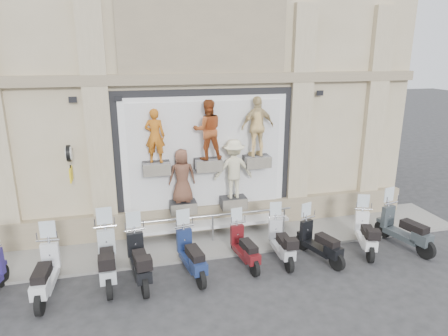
{
  "coord_description": "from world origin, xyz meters",
  "views": [
    {
      "loc": [
        -2.36,
        -8.79,
        5.63
      ],
      "look_at": [
        0.32,
        1.9,
        2.39
      ],
      "focal_mm": 32.0,
      "sensor_mm": 36.0,
      "label": 1
    }
  ],
  "objects": [
    {
      "name": "ground",
      "position": [
        0.0,
        0.0,
        0.0
      ],
      "size": [
        90.0,
        90.0,
        0.0
      ],
      "primitive_type": "plane",
      "color": "#2A2A2C",
      "rests_on": "ground"
    },
    {
      "name": "scooter_i",
      "position": [
        4.2,
        0.45,
        0.76
      ],
      "size": [
        1.16,
        1.95,
        1.52
      ],
      "primitive_type": null,
      "rotation": [
        0.0,
        0.0,
        -0.35
      ],
      "color": "silver",
      "rests_on": "ground"
    },
    {
      "name": "scooter_d",
      "position": [
        -2.25,
        0.39,
        0.82
      ],
      "size": [
        0.81,
        2.07,
        1.64
      ],
      "primitive_type": null,
      "rotation": [
        0.0,
        0.0,
        0.11
      ],
      "color": "black",
      "rests_on": "ground"
    },
    {
      "name": "scooter_f",
      "position": [
        0.56,
        0.56,
        0.72
      ],
      "size": [
        0.73,
        1.82,
        1.43
      ],
      "primitive_type": null,
      "rotation": [
        0.0,
        0.0,
        0.12
      ],
      "color": "#500D11",
      "rests_on": "ground"
    },
    {
      "name": "guard_rail",
      "position": [
        0.0,
        2.0,
        0.47
      ],
      "size": [
        5.06,
        0.1,
        0.93
      ],
      "primitive_type": null,
      "color": "#9EA0A5",
      "rests_on": "ground"
    },
    {
      "name": "building",
      "position": [
        0.0,
        7.0,
        6.0
      ],
      "size": [
        14.0,
        8.6,
        12.0
      ],
      "primitive_type": null,
      "color": "#C4B38F",
      "rests_on": "ground"
    },
    {
      "name": "clock_sign_bracket",
      "position": [
        -3.9,
        2.47,
        2.8
      ],
      "size": [
        0.1,
        0.8,
        1.02
      ],
      "color": "black",
      "rests_on": "ground"
    },
    {
      "name": "scooter_b",
      "position": [
        -4.42,
        0.3,
        0.82
      ],
      "size": [
        0.69,
        2.05,
        1.64
      ],
      "primitive_type": null,
      "rotation": [
        0.0,
        0.0,
        -0.05
      ],
      "color": "silver",
      "rests_on": "ground"
    },
    {
      "name": "scooter_c",
      "position": [
        -3.02,
        0.59,
        0.87
      ],
      "size": [
        0.72,
        2.16,
        1.74
      ],
      "primitive_type": null,
      "rotation": [
        0.0,
        0.0,
        0.04
      ],
      "color": "#AEB6BC",
      "rests_on": "ground"
    },
    {
      "name": "shop_vitrine",
      "position": [
        0.15,
        2.73,
        2.44
      ],
      "size": [
        5.6,
        0.83,
        4.3
      ],
      "color": "black",
      "rests_on": "ground"
    },
    {
      "name": "scooter_e",
      "position": [
        -0.93,
        0.4,
        0.79
      ],
      "size": [
        0.87,
        2.01,
        1.58
      ],
      "primitive_type": null,
      "rotation": [
        0.0,
        0.0,
        0.16
      ],
      "color": "#16234D",
      "rests_on": "ground"
    },
    {
      "name": "scooter_g",
      "position": [
        1.63,
        0.55,
        0.75
      ],
      "size": [
        0.64,
        1.87,
        1.49
      ],
      "primitive_type": null,
      "rotation": [
        0.0,
        0.0,
        -0.06
      ],
      "color": "#A7A8AE",
      "rests_on": "ground"
    },
    {
      "name": "scooter_h",
      "position": [
        2.66,
        0.3,
        0.75
      ],
      "size": [
        1.05,
        1.91,
        1.49
      ],
      "primitive_type": null,
      "rotation": [
        0.0,
        0.0,
        0.3
      ],
      "color": "black",
      "rests_on": "ground"
    },
    {
      "name": "sidewalk",
      "position": [
        0.0,
        2.1,
        0.04
      ],
      "size": [
        16.0,
        2.2,
        0.08
      ],
      "primitive_type": "cube",
      "color": "gray",
      "rests_on": "ground"
    },
    {
      "name": "scooter_j",
      "position": [
        5.42,
        0.34,
        0.84
      ],
      "size": [
        1.07,
        2.15,
        1.68
      ],
      "primitive_type": null,
      "rotation": [
        0.0,
        0.0,
        0.24
      ],
      "color": "#2D3438",
      "rests_on": "ground"
    }
  ]
}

